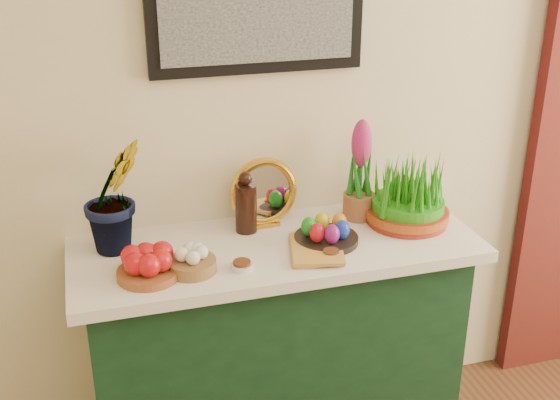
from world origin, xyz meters
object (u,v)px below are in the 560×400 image
object	(u,v)px
mirror	(264,193)
wheatgrass_sabzeh	(408,195)
book	(291,249)
sideboard	(276,354)
hyacinth_green	(113,178)

from	to	relation	value
mirror	wheatgrass_sabzeh	distance (m)	0.52
book	wheatgrass_sabzeh	xyz separation A→B (m)	(0.48, 0.11, 0.09)
sideboard	book	world-z (taller)	book
mirror	book	size ratio (longest dim) A/B	1.12
mirror	book	bearing A→B (deg)	-83.85
book	wheatgrass_sabzeh	bearing A→B (deg)	27.56
hyacinth_green	wheatgrass_sabzeh	size ratio (longest dim) A/B	1.69
sideboard	hyacinth_green	world-z (taller)	hyacinth_green
wheatgrass_sabzeh	book	bearing A→B (deg)	-166.52
sideboard	book	bearing A→B (deg)	-74.76
sideboard	wheatgrass_sabzeh	xyz separation A→B (m)	(0.50, 0.02, 0.57)
mirror	book	xyz separation A→B (m)	(0.03, -0.25, -0.11)
book	wheatgrass_sabzeh	world-z (taller)	wheatgrass_sabzeh
sideboard	wheatgrass_sabzeh	bearing A→B (deg)	2.63
hyacinth_green	mirror	size ratio (longest dim) A/B	2.00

